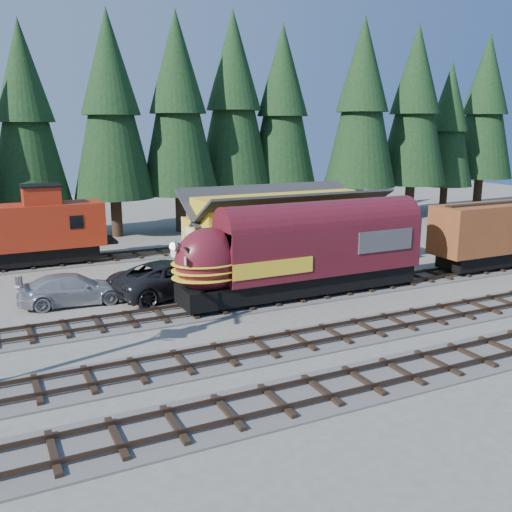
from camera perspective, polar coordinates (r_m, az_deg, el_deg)
name	(u,v)px	position (r m, az deg, el deg)	size (l,w,h in m)	color
ground	(382,311)	(29.96, 12.50, -5.39)	(120.00, 120.00, 0.00)	#6B665B
track_siding	(467,271)	(39.36, 20.33, -1.45)	(68.00, 3.20, 0.33)	#4C4947
track_spur	(110,258)	(41.90, -14.44, -0.23)	(32.00, 3.20, 0.33)	#4C4947
depot	(284,223)	(37.77, 2.78, 3.27)	(12.80, 7.00, 5.30)	gold
conifer_backdrop	(254,109)	(52.66, -0.24, 14.50)	(80.96, 22.66, 17.34)	black
locomotive	(297,256)	(30.99, 4.09, 0.00)	(14.59, 2.90, 3.97)	black
caboose	(29,230)	(40.75, -21.73, 2.43)	(9.69, 2.81, 5.04)	black
pickup_truck_a	(173,278)	(32.17, -8.26, -2.14)	(3.24, 7.02, 1.95)	black
pickup_truck_b	(73,289)	(31.67, -17.83, -3.18)	(2.28, 5.61, 1.63)	#999BA0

